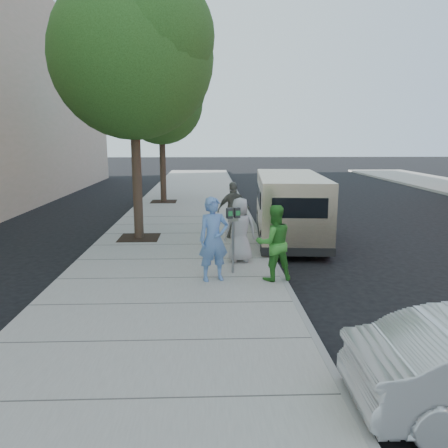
{
  "coord_description": "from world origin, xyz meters",
  "views": [
    {
      "loc": [
        -0.19,
        -10.66,
        3.17
      ],
      "look_at": [
        0.19,
        -0.31,
        1.1
      ],
      "focal_mm": 35.0,
      "sensor_mm": 36.0,
      "label": 1
    }
  ],
  "objects_px": {
    "tree_far": "(162,99)",
    "person_gray_shirt": "(240,230)",
    "tree_near": "(134,51)",
    "person_green_shirt": "(274,243)",
    "person_officer": "(214,239)",
    "person_striped_polo": "(234,210)",
    "parking_meter": "(233,226)",
    "van": "(289,206)"
  },
  "relations": [
    {
      "from": "parking_meter",
      "to": "van",
      "type": "relative_size",
      "value": 0.26
    },
    {
      "from": "person_officer",
      "to": "person_striped_polo",
      "type": "bearing_deg",
      "value": 63.98
    },
    {
      "from": "van",
      "to": "parking_meter",
      "type": "bearing_deg",
      "value": -112.64
    },
    {
      "from": "tree_far",
      "to": "parking_meter",
      "type": "relative_size",
      "value": 4.36
    },
    {
      "from": "tree_far",
      "to": "tree_near",
      "type": "bearing_deg",
      "value": -90.0
    },
    {
      "from": "tree_far",
      "to": "person_gray_shirt",
      "type": "bearing_deg",
      "value": -74.55
    },
    {
      "from": "van",
      "to": "person_green_shirt",
      "type": "height_order",
      "value": "van"
    },
    {
      "from": "van",
      "to": "person_striped_polo",
      "type": "xyz_separation_m",
      "value": [
        -1.73,
        -0.23,
        -0.08
      ]
    },
    {
      "from": "person_green_shirt",
      "to": "parking_meter",
      "type": "bearing_deg",
      "value": -43.16
    },
    {
      "from": "parking_meter",
      "to": "person_officer",
      "type": "bearing_deg",
      "value": -150.98
    },
    {
      "from": "person_officer",
      "to": "person_green_shirt",
      "type": "distance_m",
      "value": 1.28
    },
    {
      "from": "person_officer",
      "to": "person_green_shirt",
      "type": "bearing_deg",
      "value": -17.42
    },
    {
      "from": "tree_far",
      "to": "person_green_shirt",
      "type": "height_order",
      "value": "tree_far"
    },
    {
      "from": "person_gray_shirt",
      "to": "person_striped_polo",
      "type": "distance_m",
      "value": 2.6
    },
    {
      "from": "van",
      "to": "person_officer",
      "type": "relative_size",
      "value": 3.13
    },
    {
      "from": "parking_meter",
      "to": "person_officer",
      "type": "distance_m",
      "value": 0.69
    },
    {
      "from": "parking_meter",
      "to": "van",
      "type": "distance_m",
      "value": 4.22
    },
    {
      "from": "tree_far",
      "to": "parking_meter",
      "type": "xyz_separation_m",
      "value": [
        2.61,
        -11.19,
        -3.66
      ]
    },
    {
      "from": "van",
      "to": "person_officer",
      "type": "xyz_separation_m",
      "value": [
        -2.39,
        -4.24,
        -0.03
      ]
    },
    {
      "from": "person_gray_shirt",
      "to": "tree_near",
      "type": "bearing_deg",
      "value": -45.8
    },
    {
      "from": "person_gray_shirt",
      "to": "parking_meter",
      "type": "bearing_deg",
      "value": 73.6
    },
    {
      "from": "tree_near",
      "to": "tree_far",
      "type": "distance_m",
      "value": 7.63
    },
    {
      "from": "tree_near",
      "to": "person_gray_shirt",
      "type": "relative_size",
      "value": 4.74
    },
    {
      "from": "tree_far",
      "to": "person_striped_polo",
      "type": "height_order",
      "value": "tree_far"
    },
    {
      "from": "tree_far",
      "to": "person_green_shirt",
      "type": "xyz_separation_m",
      "value": [
        3.45,
        -11.71,
        -3.92
      ]
    },
    {
      "from": "tree_far",
      "to": "person_officer",
      "type": "height_order",
      "value": "tree_far"
    },
    {
      "from": "tree_far",
      "to": "person_green_shirt",
      "type": "relative_size",
      "value": 3.99
    },
    {
      "from": "person_striped_polo",
      "to": "person_gray_shirt",
      "type": "bearing_deg",
      "value": 78.87
    },
    {
      "from": "van",
      "to": "person_gray_shirt",
      "type": "height_order",
      "value": "van"
    },
    {
      "from": "tree_far",
      "to": "person_striped_polo",
      "type": "distance_m",
      "value": 9.06
    },
    {
      "from": "tree_near",
      "to": "person_striped_polo",
      "type": "bearing_deg",
      "value": -1.54
    },
    {
      "from": "tree_near",
      "to": "person_green_shirt",
      "type": "distance_m",
      "value": 7.06
    },
    {
      "from": "parking_meter",
      "to": "tree_near",
      "type": "bearing_deg",
      "value": 106.43
    },
    {
      "from": "person_officer",
      "to": "person_gray_shirt",
      "type": "xyz_separation_m",
      "value": [
        0.67,
        1.41,
        -0.1
      ]
    },
    {
      "from": "tree_near",
      "to": "person_green_shirt",
      "type": "bearing_deg",
      "value": -49.92
    },
    {
      "from": "tree_far",
      "to": "person_striped_polo",
      "type": "relative_size",
      "value": 3.81
    },
    {
      "from": "parking_meter",
      "to": "person_gray_shirt",
      "type": "relative_size",
      "value": 0.94
    },
    {
      "from": "tree_far",
      "to": "person_officer",
      "type": "distance_m",
      "value": 12.49
    },
    {
      "from": "tree_near",
      "to": "van",
      "type": "relative_size",
      "value": 1.34
    },
    {
      "from": "person_officer",
      "to": "person_green_shirt",
      "type": "xyz_separation_m",
      "value": [
        1.28,
        -0.02,
        -0.08
      ]
    },
    {
      "from": "tree_near",
      "to": "person_green_shirt",
      "type": "relative_size",
      "value": 4.62
    },
    {
      "from": "tree_far",
      "to": "person_gray_shirt",
      "type": "relative_size",
      "value": 4.09
    }
  ]
}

